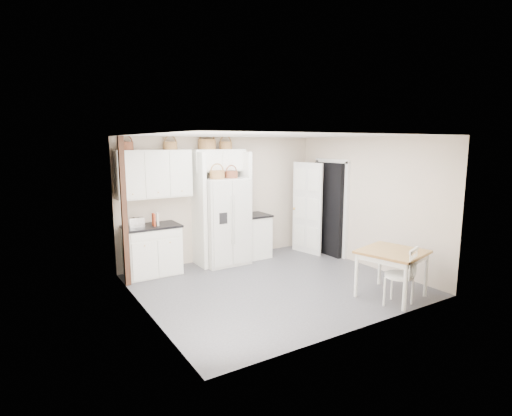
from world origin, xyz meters
TOP-DOWN VIEW (x-y plane):
  - floor at (0.00, 0.00)m, footprint 4.50×4.50m
  - ceiling at (0.00, 0.00)m, footprint 4.50×4.50m
  - wall_back at (0.00, 2.00)m, footprint 4.50×0.00m
  - wall_left at (-2.25, 0.00)m, footprint 0.00×4.00m
  - wall_right at (2.25, 0.00)m, footprint 0.00×4.00m
  - refrigerator at (-0.15, 1.63)m, footprint 0.92×0.74m
  - base_cab_left at (-1.64, 1.70)m, footprint 0.99×0.62m
  - base_cab_right at (0.65, 1.70)m, footprint 0.51×0.62m
  - dining_table at (1.31, -1.45)m, footprint 1.13×1.13m
  - windsor_chair at (1.12, -1.75)m, footprint 0.59×0.56m
  - counter_left at (-1.64, 1.70)m, footprint 1.03×0.66m
  - counter_right at (0.65, 1.70)m, footprint 0.56×0.66m
  - toaster at (-1.93, 1.63)m, footprint 0.27×0.16m
  - cookbook_red at (-1.61, 1.62)m, footprint 0.04×0.16m
  - cookbook_cream at (-1.54, 1.62)m, footprint 0.07×0.17m
  - basket_upper_a at (-2.00, 1.83)m, footprint 0.27×0.27m
  - basket_upper_c at (-1.16, 1.83)m, footprint 0.26×0.26m
  - basket_bridge_a at (-0.40, 1.83)m, footprint 0.36×0.36m
  - basket_bridge_b at (0.02, 1.83)m, footprint 0.27×0.27m
  - basket_fridge_a at (-0.33, 1.53)m, footprint 0.30×0.30m
  - basket_fridge_b at (-0.01, 1.53)m, footprint 0.26×0.26m
  - upper_cabinet at (-1.50, 1.83)m, footprint 1.40×0.34m
  - bridge_cabinet at (-0.15, 1.83)m, footprint 1.12×0.34m
  - fridge_panel_left at (-0.66, 1.70)m, footprint 0.08×0.60m
  - fridge_panel_right at (0.36, 1.70)m, footprint 0.08×0.60m
  - trim_post at (-2.20, 1.35)m, footprint 0.09×0.09m
  - doorway_void at (2.16, 1.00)m, footprint 0.18×0.85m
  - door_slab at (1.80, 1.33)m, footprint 0.21×0.79m

SIDE VIEW (x-z plane):
  - floor at x=0.00m, z-range 0.00..0.00m
  - dining_table at x=1.31m, z-range 0.00..0.77m
  - base_cab_right at x=0.65m, z-range 0.00..0.91m
  - base_cab_left at x=-1.64m, z-range 0.00..0.91m
  - windsor_chair at x=1.12m, z-range 0.00..0.96m
  - refrigerator at x=-0.15m, z-range 0.00..1.78m
  - counter_right at x=0.65m, z-range 0.91..0.95m
  - counter_left at x=-1.64m, z-range 0.91..0.95m
  - doorway_void at x=2.16m, z-range 0.00..2.05m
  - door_slab at x=1.80m, z-range 0.00..2.05m
  - toaster at x=-1.93m, z-range 0.95..1.14m
  - cookbook_red at x=-1.61m, z-range 0.95..1.18m
  - cookbook_cream at x=-1.54m, z-range 0.95..1.20m
  - fridge_panel_left at x=-0.66m, z-range 0.00..2.30m
  - fridge_panel_right at x=0.36m, z-range 0.00..2.30m
  - wall_back at x=0.00m, z-range -0.95..3.55m
  - wall_left at x=-2.25m, z-range -0.70..3.30m
  - wall_right at x=2.25m, z-range -0.70..3.30m
  - trim_post at x=-2.20m, z-range 0.00..2.60m
  - basket_fridge_b at x=-0.01m, z-range 1.78..1.92m
  - basket_fridge_a at x=-0.33m, z-range 1.78..1.94m
  - upper_cabinet at x=-1.50m, z-range 1.45..2.35m
  - bridge_cabinet at x=-0.15m, z-range 1.90..2.35m
  - basket_upper_a at x=-2.00m, z-range 2.35..2.50m
  - basket_upper_c at x=-1.16m, z-range 2.35..2.50m
  - basket_bridge_b at x=0.02m, z-range 2.35..2.51m
  - basket_bridge_a at x=-0.40m, z-range 2.35..2.55m
  - ceiling at x=0.00m, z-range 2.60..2.60m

